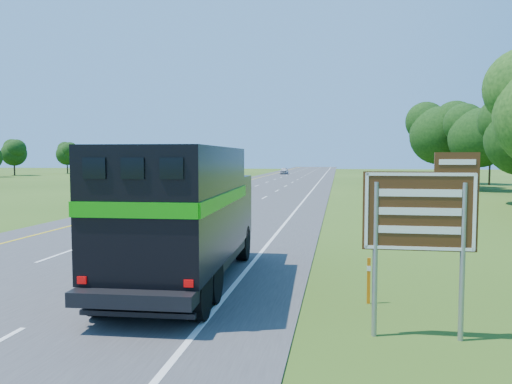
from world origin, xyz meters
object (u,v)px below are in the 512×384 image
horse_truck (184,212)px  white_suv (232,182)px  far_car (284,171)px  exit_sign (421,219)px

horse_truck → white_suv: horse_truck is taller
horse_truck → far_car: bearing=92.0°
far_car → exit_sign: bearing=-85.6°
horse_truck → white_suv: 41.14m
white_suv → exit_sign: 45.66m
horse_truck → exit_sign: horse_truck is taller
white_suv → horse_truck: bearing=-75.7°
white_suv → far_car: (0.19, 51.35, -0.10)m
white_suv → far_car: white_suv is taller
horse_truck → white_suv: size_ratio=1.52×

